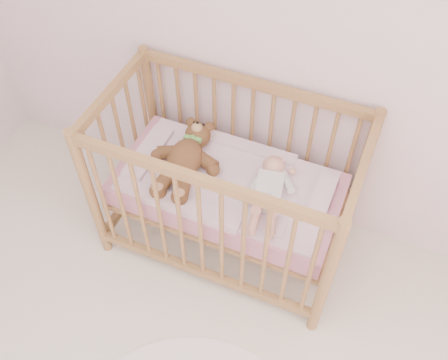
% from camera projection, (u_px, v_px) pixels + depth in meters
% --- Properties ---
extents(wall_back, '(4.00, 0.02, 2.70)m').
position_uv_depth(wall_back, '(302.00, 20.00, 2.26)').
color(wall_back, white).
rests_on(wall_back, floor).
extents(crib, '(1.36, 0.76, 1.00)m').
position_uv_depth(crib, '(228.00, 188.00, 2.73)').
color(crib, olive).
rests_on(crib, floor).
extents(mattress, '(1.22, 0.62, 0.13)m').
position_uv_depth(mattress, '(228.00, 189.00, 2.74)').
color(mattress, '#CB7E9C').
rests_on(mattress, crib).
extents(blanket, '(1.10, 0.58, 0.06)m').
position_uv_depth(blanket, '(228.00, 181.00, 2.68)').
color(blanket, '#F8AAC9').
rests_on(blanket, mattress).
extents(baby, '(0.35, 0.57, 0.13)m').
position_uv_depth(baby, '(269.00, 188.00, 2.55)').
color(baby, white).
rests_on(baby, blanket).
extents(teddy_bear, '(0.45, 0.61, 0.16)m').
position_uv_depth(teddy_bear, '(185.00, 160.00, 2.66)').
color(teddy_bear, brown).
rests_on(teddy_bear, blanket).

